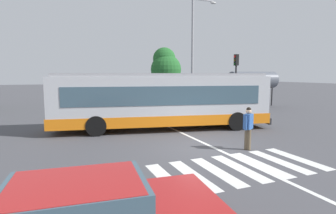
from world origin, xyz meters
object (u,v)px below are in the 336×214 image
object	(u,v)px
parked_car_teal	(91,100)
traffic_light_far_corner	(236,73)
parked_car_blue	(149,98)
background_tree_right	(165,66)
city_transit_bus	(162,100)
twin_arm_street_lamp	(192,41)
parked_car_silver	(120,99)
bus_stop_shelter	(253,81)
pedestrian_crossing_street	(248,126)

from	to	relation	value
parked_car_teal	traffic_light_far_corner	size ratio (longest dim) A/B	0.99
parked_car_blue	background_tree_right	xyz separation A→B (m)	(4.06, 5.87, 3.17)
city_transit_bus	twin_arm_street_lamp	distance (m)	10.89
parked_car_silver	parked_car_blue	size ratio (longest dim) A/B	1.00
parked_car_blue	bus_stop_shelter	world-z (taller)	bus_stop_shelter
parked_car_silver	traffic_light_far_corner	bearing A→B (deg)	-36.47
pedestrian_crossing_street	background_tree_right	bearing A→B (deg)	76.28
city_transit_bus	pedestrian_crossing_street	world-z (taller)	city_transit_bus
bus_stop_shelter	twin_arm_street_lamp	size ratio (longest dim) A/B	0.50
city_transit_bus	traffic_light_far_corner	world-z (taller)	traffic_light_far_corner
parked_car_teal	bus_stop_shelter	size ratio (longest dim) A/B	0.95
bus_stop_shelter	parked_car_teal	bearing A→B (deg)	162.57
parked_car_silver	background_tree_right	size ratio (longest dim) A/B	0.73
bus_stop_shelter	twin_arm_street_lamp	bearing A→B (deg)	164.89
parked_car_teal	parked_car_blue	size ratio (longest dim) A/B	1.00
city_transit_bus	pedestrian_crossing_street	bearing A→B (deg)	-72.85
city_transit_bus	parked_car_teal	xyz separation A→B (m)	(-2.50, 10.90, -0.82)
city_transit_bus	parked_car_teal	world-z (taller)	city_transit_bus
parked_car_blue	background_tree_right	bearing A→B (deg)	55.32
city_transit_bus	traffic_light_far_corner	xyz separation A→B (m)	(8.24, 4.56, 1.51)
parked_car_blue	traffic_light_far_corner	distance (m)	8.54
twin_arm_street_lamp	background_tree_right	world-z (taller)	twin_arm_street_lamp
parked_car_teal	bus_stop_shelter	bearing A→B (deg)	-17.43
pedestrian_crossing_street	background_tree_right	size ratio (longest dim) A/B	0.28
pedestrian_crossing_street	traffic_light_far_corner	world-z (taller)	traffic_light_far_corner
bus_stop_shelter	background_tree_right	size ratio (longest dim) A/B	0.77
parked_car_blue	twin_arm_street_lamp	xyz separation A→B (m)	(3.11, -2.83, 5.14)
parked_car_teal	background_tree_right	xyz separation A→B (m)	(9.47, 5.78, 3.17)
traffic_light_far_corner	background_tree_right	distance (m)	12.21
pedestrian_crossing_street	parked_car_blue	bearing A→B (deg)	85.39
traffic_light_far_corner	background_tree_right	size ratio (longest dim) A/B	0.74
parked_car_silver	parked_car_blue	world-z (taller)	same
city_transit_bus	traffic_light_far_corner	distance (m)	9.54
city_transit_bus	twin_arm_street_lamp	size ratio (longest dim) A/B	1.24
parked_car_teal	parked_car_silver	xyz separation A→B (m)	(2.57, -0.31, 0.00)
bus_stop_shelter	twin_arm_street_lamp	xyz separation A→B (m)	(-5.56, 1.50, 3.48)
city_transit_bus	bus_stop_shelter	size ratio (longest dim) A/B	2.49
twin_arm_street_lamp	parked_car_teal	bearing A→B (deg)	161.08
parked_car_teal	parked_car_silver	distance (m)	2.59
traffic_light_far_corner	twin_arm_street_lamp	distance (m)	4.94
parked_car_teal	traffic_light_far_corner	world-z (taller)	traffic_light_far_corner
background_tree_right	traffic_light_far_corner	bearing A→B (deg)	-84.05
pedestrian_crossing_street	bus_stop_shelter	world-z (taller)	bus_stop_shelter
city_transit_bus	pedestrian_crossing_street	distance (m)	5.53
parked_car_silver	parked_car_blue	bearing A→B (deg)	4.40
traffic_light_far_corner	background_tree_right	xyz separation A→B (m)	(-1.26, 12.12, 0.84)
bus_stop_shelter	background_tree_right	bearing A→B (deg)	114.33
twin_arm_street_lamp	background_tree_right	distance (m)	8.97
parked_car_blue	background_tree_right	distance (m)	7.81
twin_arm_street_lamp	bus_stop_shelter	bearing A→B (deg)	-15.11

